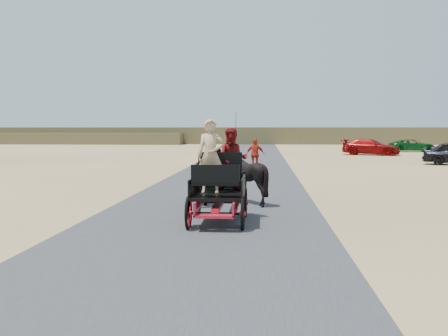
# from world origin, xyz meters

# --- Properties ---
(ground) EXTENTS (140.00, 140.00, 0.00)m
(ground) POSITION_xyz_m (0.00, 0.00, 0.00)
(ground) COLOR tan
(road) EXTENTS (6.00, 140.00, 0.01)m
(road) POSITION_xyz_m (0.00, 0.00, 0.01)
(road) COLOR #38383A
(road) RESTS_ON ground
(ridge_far) EXTENTS (140.00, 6.00, 2.40)m
(ridge_far) POSITION_xyz_m (0.00, 62.00, 1.20)
(ridge_far) COLOR brown
(ridge_far) RESTS_ON ground
(ridge_near) EXTENTS (40.00, 4.00, 1.60)m
(ridge_near) POSITION_xyz_m (-30.00, 58.00, 0.80)
(ridge_near) COLOR brown
(ridge_near) RESTS_ON ground
(carriage) EXTENTS (1.30, 2.40, 0.72)m
(carriage) POSITION_xyz_m (0.36, 0.77, 0.36)
(carriage) COLOR black
(carriage) RESTS_ON ground
(horse_left) EXTENTS (0.91, 2.01, 1.70)m
(horse_left) POSITION_xyz_m (-0.19, 3.77, 0.85)
(horse_left) COLOR black
(horse_left) RESTS_ON ground
(horse_right) EXTENTS (1.37, 1.54, 1.70)m
(horse_right) POSITION_xyz_m (0.91, 3.77, 0.85)
(horse_right) COLOR black
(horse_right) RESTS_ON ground
(driver_man) EXTENTS (0.66, 0.43, 1.80)m
(driver_man) POSITION_xyz_m (0.16, 0.82, 1.62)
(driver_man) COLOR tan
(driver_man) RESTS_ON carriage
(passenger_woman) EXTENTS (0.77, 0.60, 1.58)m
(passenger_woman) POSITION_xyz_m (0.66, 1.37, 1.51)
(passenger_woman) COLOR #660C0F
(passenger_woman) RESTS_ON carriage
(pedestrian) EXTENTS (1.02, 0.44, 1.73)m
(pedestrian) POSITION_xyz_m (0.98, 16.10, 0.86)
(pedestrian) COLOR red
(pedestrian) RESTS_ON ground
(car_c) EXTENTS (5.12, 3.52, 1.38)m
(car_c) POSITION_xyz_m (10.54, 32.11, 0.69)
(car_c) COLOR maroon
(car_c) RESTS_ON ground
(car_d) EXTENTS (4.33, 2.03, 1.20)m
(car_d) POSITION_xyz_m (15.85, 38.37, 0.60)
(car_d) COLOR #0C4C19
(car_d) RESTS_ON ground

